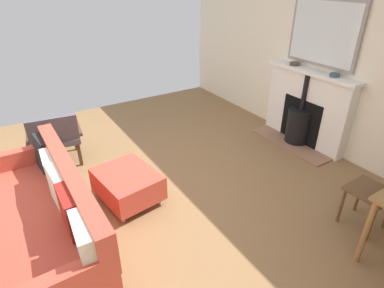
# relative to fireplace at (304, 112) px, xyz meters

# --- Properties ---
(ground_plane) EXTENTS (5.84, 6.16, 0.01)m
(ground_plane) POSITION_rel_fireplace_xyz_m (2.73, -0.01, -0.50)
(ground_plane) COLOR olive
(wall_left) EXTENTS (0.12, 6.16, 2.78)m
(wall_left) POSITION_rel_fireplace_xyz_m (-0.19, -0.01, 0.90)
(wall_left) COLOR silver
(wall_left) RESTS_ON ground
(fireplace) EXTENTS (0.53, 1.48, 1.13)m
(fireplace) POSITION_rel_fireplace_xyz_m (0.00, 0.00, 0.00)
(fireplace) COLOR #93664C
(fireplace) RESTS_ON ground
(mirror_over_mantel) EXTENTS (0.04, 1.10, 0.88)m
(mirror_over_mantel) POSITION_rel_fireplace_xyz_m (-0.10, -0.00, 1.14)
(mirror_over_mantel) COLOR gray
(mantel_bowl_near) EXTENTS (0.14, 0.14, 0.04)m
(mantel_bowl_near) POSITION_rel_fireplace_xyz_m (-0.01, -0.33, 0.66)
(mantel_bowl_near) COLOR #47382D
(mantel_bowl_near) RESTS_ON fireplace
(mantel_bowl_far) EXTENTS (0.13, 0.13, 0.04)m
(mantel_bowl_far) POSITION_rel_fireplace_xyz_m (-0.01, 0.36, 0.66)
(mantel_bowl_far) COLOR #334C56
(mantel_bowl_far) RESTS_ON fireplace
(sofa) EXTENTS (0.87, 2.06, 0.84)m
(sofa) POSITION_rel_fireplace_xyz_m (3.75, 0.25, -0.12)
(sofa) COLOR #B2B2B7
(sofa) RESTS_ON ground
(ottoman) EXTENTS (0.69, 0.80, 0.37)m
(ottoman) POSITION_rel_fireplace_xyz_m (2.84, -0.05, -0.27)
(ottoman) COLOR #B2B2B7
(ottoman) RESTS_ON ground
(armchair_accent) EXTENTS (0.74, 0.66, 0.79)m
(armchair_accent) POSITION_rel_fireplace_xyz_m (3.35, -1.29, -0.04)
(armchair_accent) COLOR #4C3321
(armchair_accent) RESTS_ON ground
(dining_chair_near_fireplace) EXTENTS (0.41, 0.41, 0.89)m
(dining_chair_near_fireplace) POSITION_rel_fireplace_xyz_m (0.92, 1.72, 0.03)
(dining_chair_near_fireplace) COLOR brown
(dining_chair_near_fireplace) RESTS_ON ground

